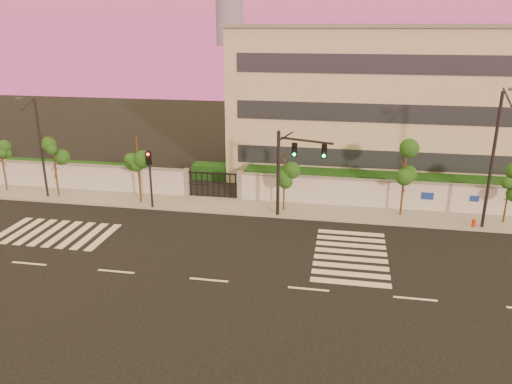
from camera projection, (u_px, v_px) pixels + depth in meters
ground at (209, 280)px, 25.06m from camera, size 120.00×120.00×0.00m
sidewalk at (249, 207)px, 34.82m from camera, size 60.00×3.00×0.15m
perimeter_wall at (255, 187)px, 35.88m from camera, size 60.00×0.36×2.20m
hedge_row at (275, 180)px, 38.33m from camera, size 41.00×4.25×1.80m
institutional_building at (380, 100)px, 42.04m from camera, size 24.40×12.40×12.25m
road_markings at (200, 246)px, 28.83m from camera, size 57.00×7.62×0.02m
street_tree_a at (2, 157)px, 37.38m from camera, size 1.32×1.05×3.77m
street_tree_b at (54, 153)px, 36.07m from camera, size 1.41×1.12×4.56m
street_tree_c at (138, 154)px, 34.47m from camera, size 1.63×1.30×5.01m
street_tree_d at (285, 170)px, 33.31m from camera, size 1.42×1.13×3.98m
street_tree_e at (406, 163)px, 32.10m from camera, size 1.64×1.31×5.02m
street_tree_f at (510, 182)px, 31.13m from camera, size 1.37×1.09×3.91m
traffic_signal_main at (290, 164)px, 32.01m from camera, size 3.61×1.29×5.82m
traffic_signal_secondary at (150, 172)px, 33.83m from camera, size 0.33×0.33×4.24m
streetlight_west at (39, 144)px, 35.44m from camera, size 0.45×1.83×7.59m
streetlight_east at (494, 155)px, 29.58m from camera, size 0.54×2.16×8.98m
fire_hydrant at (474, 224)px, 31.20m from camera, size 0.28×0.26×0.70m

